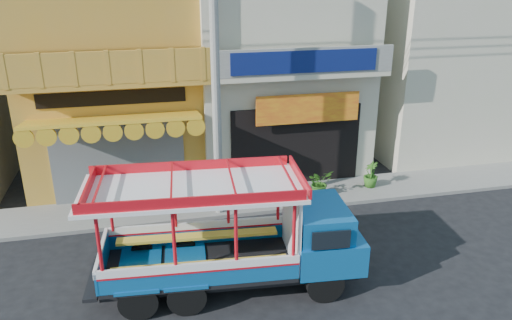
# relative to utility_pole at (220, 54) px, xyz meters

# --- Properties ---
(ground) EXTENTS (90.00, 90.00, 0.00)m
(ground) POSITION_rel_utility_pole_xyz_m (0.85, -3.30, -5.03)
(ground) COLOR black
(ground) RESTS_ON ground
(sidewalk) EXTENTS (30.00, 2.00, 0.12)m
(sidewalk) POSITION_rel_utility_pole_xyz_m (0.85, 0.70, -4.97)
(sidewalk) COLOR slate
(sidewalk) RESTS_ON ground
(shophouse_left) EXTENTS (6.00, 7.50, 8.24)m
(shophouse_left) POSITION_rel_utility_pole_xyz_m (-3.15, 4.66, -0.92)
(shophouse_left) COLOR gold
(shophouse_left) RESTS_ON ground
(shophouse_right) EXTENTS (6.00, 6.75, 8.24)m
(shophouse_right) POSITION_rel_utility_pole_xyz_m (2.85, 4.66, -0.93)
(shophouse_right) COLOR beige
(shophouse_right) RESTS_ON ground
(party_pilaster) EXTENTS (0.35, 0.30, 8.00)m
(party_pilaster) POSITION_rel_utility_pole_xyz_m (-0.15, 1.55, -1.03)
(party_pilaster) COLOR beige
(party_pilaster) RESTS_ON ground
(filler_building_right) EXTENTS (6.00, 6.00, 7.60)m
(filler_building_right) POSITION_rel_utility_pole_xyz_m (9.85, 4.70, -1.23)
(filler_building_right) COLOR beige
(filler_building_right) RESTS_ON ground
(utility_pole) EXTENTS (28.00, 0.26, 9.00)m
(utility_pole) POSITION_rel_utility_pole_xyz_m (0.00, 0.00, 0.00)
(utility_pole) COLOR gray
(utility_pole) RESTS_ON ground
(songthaew_truck) EXTENTS (6.51, 2.55, 2.97)m
(songthaew_truck) POSITION_rel_utility_pole_xyz_m (-0.05, -3.89, -3.60)
(songthaew_truck) COLOR black
(songthaew_truck) RESTS_ON ground
(green_sign) EXTENTS (0.61, 0.44, 0.95)m
(green_sign) POSITION_rel_utility_pole_xyz_m (-3.67, 0.75, -4.51)
(green_sign) COLOR black
(green_sign) RESTS_ON sidewalk
(potted_plant_a) EXTENTS (0.98, 0.91, 0.89)m
(potted_plant_a) POSITION_rel_utility_pole_xyz_m (3.34, 0.48, -4.47)
(potted_plant_a) COLOR #2E621C
(potted_plant_a) RESTS_ON sidewalk
(potted_plant_c) EXTENTS (0.54, 0.54, 0.93)m
(potted_plant_c) POSITION_rel_utility_pole_xyz_m (5.32, 0.72, -4.45)
(potted_plant_c) COLOR #2E621C
(potted_plant_c) RESTS_ON sidewalk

